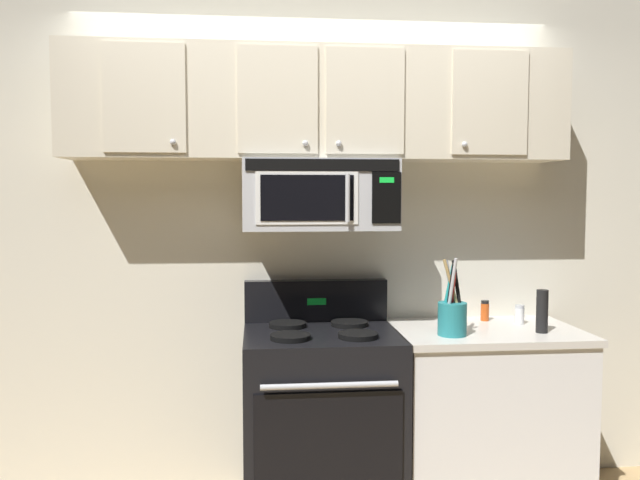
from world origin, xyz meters
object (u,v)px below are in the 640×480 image
Objects in this scene: spice_jar at (485,311)px; salt_shaker at (519,315)px; stove_range at (321,418)px; over_range_microwave at (319,195)px; pepper_mill at (542,311)px; utensil_crock_teal at (452,315)px.

salt_shaker is at bearing -34.99° from spice_jar.
stove_range is 11.18× the size of salt_shaker.
over_range_microwave is at bearing -174.97° from spice_jar.
stove_range is 1.47× the size of over_range_microwave.
spice_jar is at bearing 12.25° from stove_range.
spice_jar is at bearing 145.01° from salt_shaker.
salt_shaker is at bearing 96.26° from pepper_mill.
salt_shaker is 0.48× the size of pepper_mill.
utensil_crock_teal is 3.79× the size of salt_shaker.
over_range_microwave is at bearing 157.87° from utensil_crock_teal.
stove_range reaches higher than salt_shaker.
pepper_mill reaches higher than spice_jar.
stove_range is 2.95× the size of utensil_crock_teal.
salt_shaker is 0.22m from pepper_mill.
utensil_crock_teal is at bearing -152.37° from salt_shaker.
over_range_microwave is at bearing 167.59° from pepper_mill.
over_range_microwave is 2.00× the size of utensil_crock_teal.
over_range_microwave is (-0.00, 0.12, 1.11)m from stove_range.
over_range_microwave is 1.22m from salt_shaker.
over_range_microwave is 6.97× the size of spice_jar.
utensil_crock_teal is 1.80× the size of pepper_mill.
pepper_mill is at bearing 1.86° from utensil_crock_teal.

